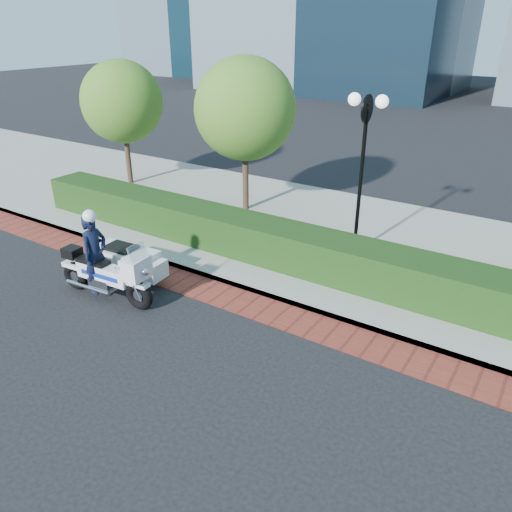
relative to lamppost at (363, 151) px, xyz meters
The scene contains 8 objects.
ground 6.07m from the lamppost, 100.89° to the right, with size 120.00×120.00×0.00m, color black.
brick_strip 4.84m from the lamppost, 105.12° to the right, with size 60.00×1.00×0.01m, color maroon.
sidewalk 3.16m from the lamppost, 141.34° to the left, with size 60.00×8.00×0.15m, color gray.
hedge_main 2.98m from the lamppost, 122.01° to the right, with size 18.00×1.20×1.00m, color black.
lamppost is the anchor object (origin of this frame).
tree_a 10.09m from the lamppost, behind, with size 3.00×3.00×4.58m.
tree_b 4.71m from the lamppost, 163.89° to the left, with size 3.20×3.20×4.89m.
police_motorcycle 6.76m from the lamppost, 129.82° to the right, with size 2.70×1.91×2.18m.
Camera 1 is at (5.57, -6.72, 5.94)m, focal length 35.00 mm.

